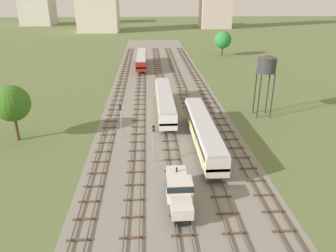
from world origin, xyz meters
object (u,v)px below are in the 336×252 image
at_px(signal_post_near, 154,139).
at_px(passenger_coach_centre_near, 203,130).
at_px(passenger_coach_centre_left_mid, 165,100).
at_px(shunter_loco_centre_left_nearest, 179,189).
at_px(signal_post_nearest, 121,117).
at_px(water_tower, 267,65).
at_px(passenger_coach_left_midfar, 141,59).

bearing_deg(signal_post_near, passenger_coach_centre_near, 32.17).
relative_size(passenger_coach_centre_near, passenger_coach_centre_left_mid, 1.00).
relative_size(shunter_loco_centre_left_nearest, passenger_coach_centre_near, 0.38).
height_order(signal_post_nearest, signal_post_near, signal_post_nearest).
bearing_deg(signal_post_nearest, water_tower, 18.96).
relative_size(passenger_coach_centre_left_mid, signal_post_nearest, 3.85).
xyz_separation_m(passenger_coach_centre_left_mid, water_tower, (17.99, -2.12, 6.79)).
bearing_deg(passenger_coach_left_midfar, passenger_coach_centre_near, -79.95).
distance_m(shunter_loco_centre_left_nearest, water_tower, 32.91).
bearing_deg(passenger_coach_centre_left_mid, water_tower, -6.71).
bearing_deg(signal_post_nearest, passenger_coach_left_midfar, 87.29).
relative_size(water_tower, signal_post_near, 2.02).
height_order(passenger_coach_centre_near, passenger_coach_centre_left_mid, same).
bearing_deg(passenger_coach_centre_near, signal_post_near, -147.83).
bearing_deg(shunter_loco_centre_left_nearest, water_tower, 55.88).
height_order(passenger_coach_centre_left_mid, signal_post_nearest, signal_post_nearest).
bearing_deg(passenger_coach_centre_near, passenger_coach_left_midfar, 100.05).
bearing_deg(passenger_coach_centre_left_mid, shunter_loco_centre_left_nearest, -90.00).
height_order(passenger_coach_left_midfar, signal_post_nearest, signal_post_nearest).
bearing_deg(signal_post_near, passenger_coach_centre_left_mid, 82.65).
relative_size(shunter_loco_centre_left_nearest, signal_post_near, 1.52).
xyz_separation_m(passenger_coach_centre_near, water_tower, (13.09, 12.24, 6.79)).
xyz_separation_m(shunter_loco_centre_left_nearest, passenger_coach_centre_left_mid, (0.00, 28.67, 0.60)).
bearing_deg(water_tower, passenger_coach_centre_near, -136.94).
bearing_deg(signal_post_near, passenger_coach_left_midfar, 92.34).
bearing_deg(signal_post_near, shunter_loco_centre_left_nearest, -75.83).
relative_size(shunter_loco_centre_left_nearest, signal_post_nearest, 1.48).
height_order(shunter_loco_centre_left_nearest, passenger_coach_left_midfar, passenger_coach_left_midfar).
height_order(shunter_loco_centre_left_nearest, passenger_coach_centre_left_mid, passenger_coach_centre_left_mid).
distance_m(passenger_coach_centre_left_mid, passenger_coach_left_midfar, 41.16).
xyz_separation_m(water_tower, signal_post_near, (-20.44, -16.85, -5.89)).
relative_size(signal_post_nearest, signal_post_near, 1.03).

